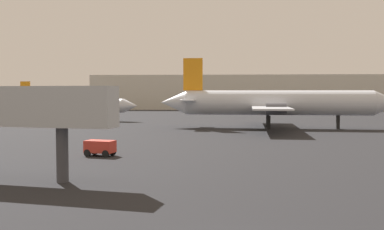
# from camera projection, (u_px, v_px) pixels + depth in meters

# --- Properties ---
(airplane_on_taxiway) EXTENTS (35.15, 26.07, 10.45)m
(airplane_on_taxiway) POSITION_uv_depth(u_px,v_px,m) (276.00, 103.00, 63.61)
(airplane_on_taxiway) COLOR silver
(airplane_on_taxiway) RESTS_ON ground_plane
(airplane_distant) EXTENTS (27.88, 18.13, 7.50)m
(airplane_distant) POSITION_uv_depth(u_px,v_px,m) (70.00, 105.00, 82.74)
(airplane_distant) COLOR silver
(airplane_distant) RESTS_ON ground_plane
(baggage_cart) EXTENTS (2.63, 1.85, 1.30)m
(baggage_cart) POSITION_uv_depth(u_px,v_px,m) (100.00, 147.00, 35.92)
(baggage_cart) COLOR red
(baggage_cart) RESTS_ON ground_plane
(terminal_building) EXTENTS (94.38, 27.26, 10.67)m
(terminal_building) POSITION_uv_depth(u_px,v_px,m) (242.00, 92.00, 143.09)
(terminal_building) COLOR beige
(terminal_building) RESTS_ON ground_plane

